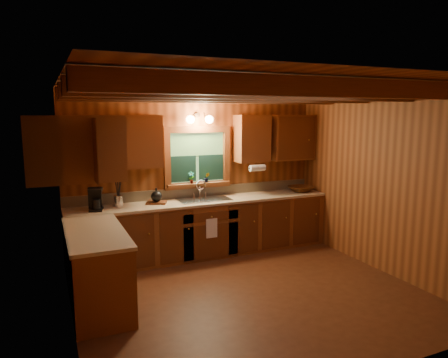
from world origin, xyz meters
TOP-DOWN VIEW (x-y plane):
  - room at (0.00, 0.00)m, footprint 4.20×4.20m
  - ceiling_beams at (0.00, 0.00)m, footprint 4.20×2.54m
  - base_cabinets at (-0.49, 1.28)m, footprint 4.20×2.22m
  - countertop at (-0.48, 1.29)m, footprint 4.20×2.24m
  - backsplash at (0.00, 1.89)m, footprint 4.20×0.02m
  - dishwasher_panel at (-1.47, 0.68)m, footprint 0.02×0.60m
  - upper_cabinets at (-0.56, 1.42)m, footprint 4.19×1.77m
  - window at (0.00, 1.87)m, footprint 1.12×0.08m
  - window_sill at (0.00, 1.82)m, footprint 1.06×0.14m
  - wall_sconce at (0.00, 1.75)m, footprint 0.45×0.21m
  - paper_towel_roll at (0.92, 1.53)m, footprint 0.27×0.11m
  - dish_towel at (0.00, 1.26)m, footprint 0.18×0.01m
  - sink at (0.00, 1.60)m, footprint 0.82×0.48m
  - coffee_maker at (-1.65, 1.55)m, footprint 0.18×0.23m
  - utensil_crock at (-1.32, 1.65)m, footprint 0.13×0.13m
  - cutting_board at (-0.75, 1.64)m, footprint 0.35×0.31m
  - teakettle at (-0.75, 1.64)m, footprint 0.17×0.17m
  - wicker_basket at (1.80, 1.55)m, footprint 0.43×0.43m
  - potted_plant_left at (-0.13, 1.81)m, footprint 0.11×0.07m
  - potted_plant_right at (0.14, 1.81)m, footprint 0.11×0.10m

SIDE VIEW (x-z plane):
  - base_cabinets at x=-0.49m, z-range 0.00..0.86m
  - dishwasher_panel at x=-1.47m, z-range 0.03..0.83m
  - dish_towel at x=0.00m, z-range 0.37..0.67m
  - sink at x=0.00m, z-range 0.64..1.07m
  - countertop at x=-0.48m, z-range 0.86..0.90m
  - cutting_board at x=-0.75m, z-range 0.90..0.93m
  - wicker_basket at x=1.80m, z-range 0.90..1.00m
  - backsplash at x=0.00m, z-range 0.90..1.06m
  - utensil_crock at x=-1.32m, z-range 0.80..1.18m
  - teakettle at x=-0.75m, z-range 0.90..1.12m
  - coffee_maker at x=-1.65m, z-range 0.90..1.22m
  - window_sill at x=0.00m, z-range 1.10..1.14m
  - potted_plant_right at x=0.14m, z-range 1.14..1.30m
  - potted_plant_left at x=-0.13m, z-range 1.14..1.33m
  - room at x=0.00m, z-range -0.80..3.40m
  - paper_towel_roll at x=0.92m, z-range 1.31..1.42m
  - window at x=0.00m, z-range 1.03..2.03m
  - upper_cabinets at x=-0.56m, z-range 1.45..2.23m
  - wall_sconce at x=0.00m, z-range 2.08..2.25m
  - ceiling_beams at x=0.00m, z-range 2.40..2.58m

